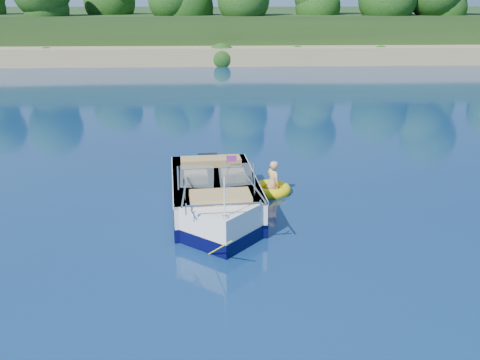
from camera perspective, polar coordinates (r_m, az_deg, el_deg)
The scene contains 5 objects.
ground at distance 13.23m, azimuth -2.48°, elevation -6.03°, with size 160.00×160.00×0.00m, color #0A1E4B.
shoreline at distance 75.91m, azimuth -2.87°, elevation 15.38°, with size 170.00×59.00×6.00m.
motorboat at distance 14.38m, azimuth -2.62°, elevation -2.15°, with size 2.62×6.38×2.12m.
tow_tube at distance 16.14m, azimuth 3.28°, elevation -1.01°, with size 1.63×1.63×0.33m.
boy at distance 16.13m, azimuth 3.42°, elevation -1.35°, with size 0.52×0.34×1.42m, color tan.
Camera 1 is at (-0.01, -12.00, 5.57)m, focal length 40.00 mm.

